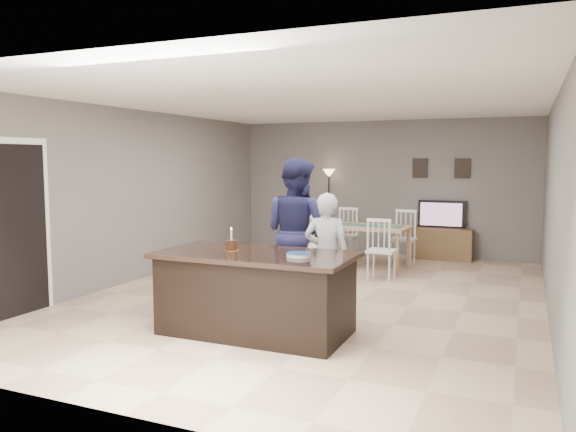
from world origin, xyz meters
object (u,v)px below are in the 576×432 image
at_px(birthday_cake, 231,245).
at_px(floor_lamp, 329,188).
at_px(man, 296,232).
at_px(kitchen_island, 256,293).
at_px(television, 441,214).
at_px(woman, 326,255).
at_px(tv_console, 440,244).
at_px(plate_stack, 299,255).
at_px(dining_table, 362,233).

xyz_separation_m(birthday_cake, floor_lamp, (-0.77, 5.56, 0.37)).
xyz_separation_m(man, floor_lamp, (-1.00, 4.24, 0.37)).
bearing_deg(birthday_cake, kitchen_island, -4.69).
xyz_separation_m(television, woman, (-0.71, -4.69, -0.10)).
distance_m(tv_console, woman, 4.70).
distance_m(television, floor_lamp, 2.33).
xyz_separation_m(plate_stack, dining_table, (-0.47, 4.10, -0.29)).
relative_size(plate_stack, dining_table, 0.14).
bearing_deg(tv_console, plate_stack, -96.77).
xyz_separation_m(woman, plate_stack, (0.04, -1.00, 0.16)).
bearing_deg(man, television, -87.60).
relative_size(man, dining_table, 1.02).
relative_size(birthday_cake, plate_stack, 0.97).
xyz_separation_m(kitchen_island, man, (-0.07, 1.35, 0.51)).
distance_m(woman, floor_lamp, 4.94).
bearing_deg(birthday_cake, floor_lamp, 97.83).
height_order(tv_console, floor_lamp, floor_lamp).
height_order(man, birthday_cake, man).
height_order(television, dining_table, television).
height_order(plate_stack, floor_lamp, floor_lamp).
relative_size(kitchen_island, tv_console, 1.79).
bearing_deg(plate_stack, dining_table, 96.51).
xyz_separation_m(man, plate_stack, (0.61, -1.41, -0.05)).
relative_size(tv_console, birthday_cake, 4.65).
height_order(television, woman, woman).
bearing_deg(man, tv_console, -87.86).
distance_m(dining_table, floor_lamp, 2.05).
bearing_deg(man, dining_table, -74.01).
height_order(television, man, man).
height_order(kitchen_island, woman, woman).
bearing_deg(kitchen_island, birthday_cake, 175.31).
relative_size(television, birthday_cake, 3.54).
relative_size(television, floor_lamp, 0.53).
bearing_deg(dining_table, kitchen_island, -88.81).
height_order(kitchen_island, dining_table, dining_table).
distance_m(kitchen_island, dining_table, 4.05).
bearing_deg(plate_stack, floor_lamp, 105.92).
bearing_deg(floor_lamp, tv_console, -0.50).
relative_size(birthday_cake, floor_lamp, 0.15).
distance_m(kitchen_island, floor_lamp, 5.76).
bearing_deg(plate_stack, woman, 92.38).
bearing_deg(birthday_cake, television, 74.91).
bearing_deg(dining_table, plate_stack, -81.39).
xyz_separation_m(woman, birthday_cake, (-0.80, -0.92, 0.20)).
height_order(television, birthday_cake, birthday_cake).
xyz_separation_m(television, floor_lamp, (-2.28, -0.05, 0.47)).
bearing_deg(kitchen_island, woman, 62.58).
distance_m(television, plate_stack, 5.74).
height_order(kitchen_island, birthday_cake, birthday_cake).
relative_size(man, floor_lamp, 1.12).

